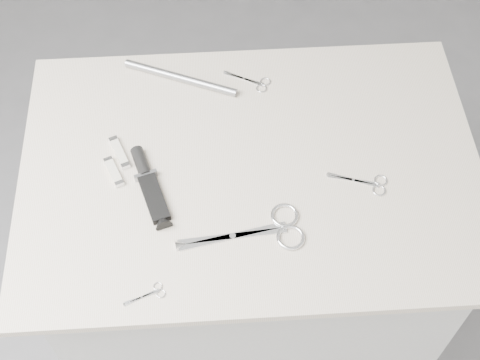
{
  "coord_description": "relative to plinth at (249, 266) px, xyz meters",
  "views": [
    {
      "loc": [
        -0.08,
        -0.84,
        2.09
      ],
      "look_at": [
        -0.03,
        -0.04,
        0.92
      ],
      "focal_mm": 50.0,
      "sensor_mm": 36.0,
      "label": 1
    }
  ],
  "objects": [
    {
      "name": "ground",
      "position": [
        0.0,
        0.0,
        -0.46
      ],
      "size": [
        4.0,
        4.0,
        0.01
      ],
      "primitive_type": "cube",
      "color": "slate",
      "rests_on": "ground"
    },
    {
      "name": "plinth",
      "position": [
        0.0,
        0.0,
        0.0
      ],
      "size": [
        0.9,
        0.6,
        0.9
      ],
      "primitive_type": "cube",
      "color": "beige",
      "rests_on": "ground"
    },
    {
      "name": "display_board",
      "position": [
        0.0,
        0.0,
        0.46
      ],
      "size": [
        1.0,
        0.7,
        0.02
      ],
      "primitive_type": "cube",
      "color": "beige",
      "rests_on": "plinth"
    },
    {
      "name": "large_shears",
      "position": [
        0.02,
        -0.16,
        0.47
      ],
      "size": [
        0.26,
        0.11,
        0.01
      ],
      "rotation": [
        0.0,
        0.0,
        0.13
      ],
      "color": "silver",
      "rests_on": "display_board"
    },
    {
      "name": "embroidery_scissors_a",
      "position": [
        0.25,
        -0.06,
        0.47
      ],
      "size": [
        0.13,
        0.07,
        0.0
      ],
      "rotation": [
        0.0,
        0.0,
        -0.31
      ],
      "color": "silver",
      "rests_on": "display_board"
    },
    {
      "name": "embroidery_scissors_b",
      "position": [
        0.03,
        0.24,
        0.47
      ],
      "size": [
        0.11,
        0.08,
        0.0
      ],
      "rotation": [
        0.0,
        0.0,
        -0.48
      ],
      "color": "silver",
      "rests_on": "display_board"
    },
    {
      "name": "tiny_scissors",
      "position": [
        -0.21,
        -0.29,
        0.47
      ],
      "size": [
        0.08,
        0.05,
        0.0
      ],
      "rotation": [
        0.0,
        0.0,
        0.36
      ],
      "color": "silver",
      "rests_on": "display_board"
    },
    {
      "name": "sheathed_knife",
      "position": [
        -0.22,
        -0.03,
        0.48
      ],
      "size": [
        0.08,
        0.19,
        0.02
      ],
      "rotation": [
        0.0,
        0.0,
        1.87
      ],
      "color": "black",
      "rests_on": "display_board"
    },
    {
      "name": "pocket_knife_a",
      "position": [
        -0.29,
        0.05,
        0.48
      ],
      "size": [
        0.05,
        0.09,
        0.01
      ],
      "rotation": [
        0.0,
        0.0,
        1.95
      ],
      "color": "beige",
      "rests_on": "display_board"
    },
    {
      "name": "pocket_knife_b",
      "position": [
        -0.3,
        -0.0,
        0.48
      ],
      "size": [
        0.05,
        0.08,
        0.01
      ],
      "rotation": [
        0.0,
        0.0,
        1.97
      ],
      "color": "beige",
      "rests_on": "display_board"
    },
    {
      "name": "metal_rail",
      "position": [
        -0.15,
        0.26,
        0.48
      ],
      "size": [
        0.27,
        0.13,
        0.02
      ],
      "primitive_type": "cylinder",
      "rotation": [
        0.0,
        1.57,
        -0.41
      ],
      "color": "#93959B",
      "rests_on": "display_board"
    }
  ]
}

